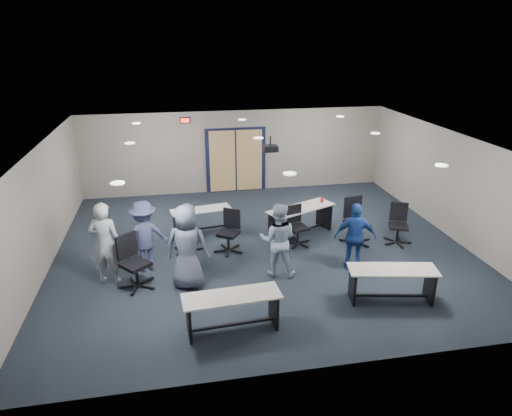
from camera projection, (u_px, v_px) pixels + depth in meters
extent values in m
plane|color=black|center=(262.00, 247.00, 11.45)|extent=(10.00, 10.00, 0.00)
cube|color=gray|center=(236.00, 152.00, 15.09)|extent=(10.00, 0.04, 2.70)
cube|color=gray|center=(321.00, 296.00, 6.84)|extent=(10.00, 0.04, 2.70)
cube|color=gray|center=(41.00, 211.00, 10.11)|extent=(0.04, 9.00, 2.70)
cube|color=gray|center=(451.00, 185.00, 11.82)|extent=(0.04, 9.00, 2.70)
cube|color=white|center=(262.00, 141.00, 10.48)|extent=(10.00, 9.00, 0.04)
cube|color=black|center=(236.00, 161.00, 15.17)|extent=(2.00, 0.06, 2.20)
cube|color=tan|center=(222.00, 161.00, 15.08)|extent=(0.85, 0.04, 2.05)
cube|color=tan|center=(249.00, 160.00, 15.23)|extent=(0.85, 0.04, 2.05)
cube|color=black|center=(185.00, 120.00, 14.38)|extent=(0.32, 0.05, 0.18)
cube|color=#FF0C0C|center=(185.00, 120.00, 14.35)|extent=(0.26, 0.02, 0.12)
cylinder|color=black|center=(270.00, 141.00, 11.03)|extent=(0.04, 0.04, 0.24)
cube|color=black|center=(270.00, 148.00, 11.10)|extent=(0.35, 0.30, 0.14)
cylinder|color=black|center=(272.00, 150.00, 10.96)|extent=(0.08, 0.03, 0.08)
cube|color=beige|center=(232.00, 296.00, 8.04)|extent=(1.78, 0.70, 0.03)
cube|color=black|center=(189.00, 320.00, 7.99)|extent=(0.08, 0.54, 0.68)
cube|color=black|center=(274.00, 307.00, 8.35)|extent=(0.08, 0.54, 0.68)
cube|color=black|center=(232.00, 325.00, 8.26)|extent=(1.55, 0.15, 0.04)
cube|color=beige|center=(393.00, 270.00, 8.96)|extent=(1.81, 0.90, 0.03)
cube|color=black|center=(352.00, 285.00, 9.09)|extent=(0.15, 0.53, 0.67)
cube|color=black|center=(430.00, 285.00, 9.08)|extent=(0.15, 0.53, 0.67)
cube|color=black|center=(390.00, 296.00, 9.17)|extent=(1.52, 0.34, 0.04)
cube|color=beige|center=(201.00, 210.00, 12.13)|extent=(1.66, 0.78, 0.03)
cube|color=black|center=(175.00, 224.00, 12.02)|extent=(0.12, 0.49, 0.62)
cube|color=black|center=(227.00, 217.00, 12.47)|extent=(0.12, 0.49, 0.62)
cube|color=black|center=(202.00, 228.00, 12.33)|extent=(1.40, 0.28, 0.04)
cube|color=beige|center=(301.00, 208.00, 11.92)|extent=(1.97, 1.34, 0.03)
cube|color=black|center=(275.00, 229.00, 11.61)|extent=(0.28, 0.54, 0.73)
cube|color=black|center=(324.00, 215.00, 12.50)|extent=(0.28, 0.54, 0.73)
cube|color=black|center=(300.00, 231.00, 12.15)|extent=(1.54, 0.73, 0.04)
cylinder|color=#AC1716|center=(322.00, 200.00, 12.28)|extent=(0.08, 0.08, 0.13)
imported|color=#9CA7AA|center=(105.00, 243.00, 9.55)|extent=(0.74, 0.57, 1.83)
imported|color=#4D556A|center=(187.00, 247.00, 9.40)|extent=(1.02, 0.80, 1.83)
imported|color=#93ACC3|center=(278.00, 240.00, 9.89)|extent=(0.96, 0.84, 1.67)
imported|color=navy|center=(355.00, 237.00, 10.15)|extent=(0.99, 0.62, 1.58)
imported|color=#3C406C|center=(144.00, 236.00, 10.11)|extent=(1.18, 0.86, 1.64)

